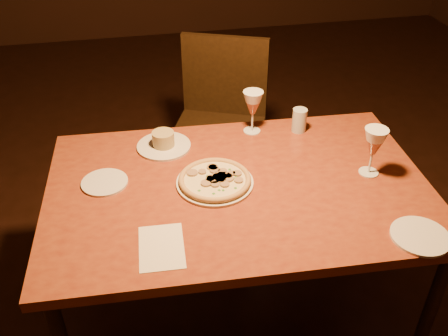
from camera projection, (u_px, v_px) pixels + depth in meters
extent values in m
plane|color=black|center=(263.00, 265.00, 2.60)|extent=(7.00, 7.00, 0.00)
cube|color=brown|center=(239.00, 189.00, 1.90)|extent=(1.49, 1.00, 0.04)
cylinder|color=black|center=(86.00, 215.00, 2.37)|extent=(0.05, 0.05, 0.73)
cylinder|color=black|center=(427.00, 318.00, 1.88)|extent=(0.05, 0.05, 0.73)
cylinder|color=black|center=(351.00, 190.00, 2.53)|extent=(0.05, 0.05, 0.73)
cube|color=black|center=(217.00, 134.00, 2.70)|extent=(0.62, 0.62, 0.05)
cube|color=black|center=(225.00, 76.00, 2.74)|extent=(0.45, 0.21, 0.45)
cylinder|color=black|center=(176.00, 190.00, 2.73)|extent=(0.04, 0.04, 0.48)
cylinder|color=black|center=(193.00, 152.00, 3.04)|extent=(0.04, 0.04, 0.48)
cylinder|color=black|center=(245.00, 198.00, 2.67)|extent=(0.04, 0.04, 0.48)
cylinder|color=black|center=(255.00, 159.00, 2.98)|extent=(0.04, 0.04, 0.48)
cylinder|color=silver|center=(215.00, 183.00, 1.89)|extent=(0.29, 0.29, 0.01)
cylinder|color=beige|center=(215.00, 180.00, 1.89)|extent=(0.27, 0.27, 0.01)
torus|color=tan|center=(215.00, 179.00, 1.88)|extent=(0.28, 0.28, 0.02)
cylinder|color=silver|center=(164.00, 146.00, 2.10)|extent=(0.23, 0.23, 0.01)
cylinder|color=tan|center=(163.00, 139.00, 2.08)|extent=(0.09, 0.09, 0.06)
cylinder|color=#B2BBC2|center=(299.00, 120.00, 2.19)|extent=(0.06, 0.06, 0.11)
cylinder|color=silver|center=(105.00, 182.00, 1.90)|extent=(0.18, 0.18, 0.01)
cylinder|color=silver|center=(420.00, 236.00, 1.65)|extent=(0.20, 0.20, 0.01)
cube|color=silver|center=(161.00, 247.00, 1.62)|extent=(0.16, 0.22, 0.00)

